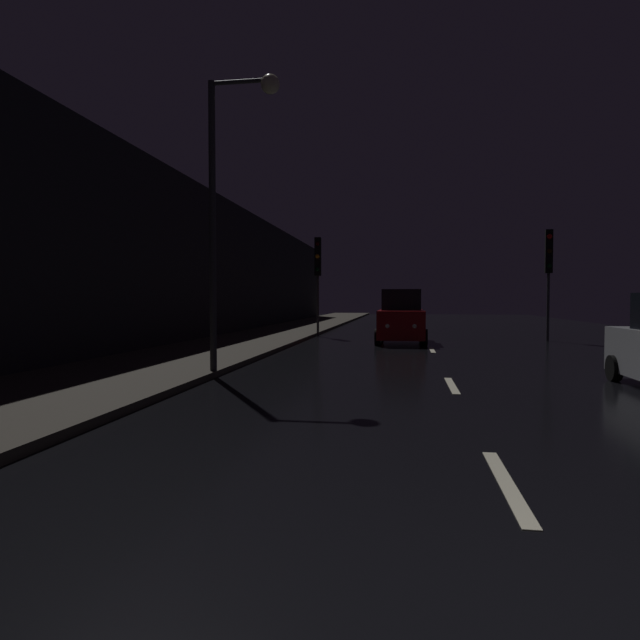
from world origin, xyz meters
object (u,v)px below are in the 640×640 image
traffic_light_far_left (318,265)px  traffic_light_far_right (549,260)px  car_approaching_headlights (401,318)px  streetlamp_overhead (231,179)px

traffic_light_far_left → traffic_light_far_right: (10.51, -1.57, -0.02)m
traffic_light_far_right → car_approaching_headlights: size_ratio=1.09×
traffic_light_far_left → traffic_light_far_right: size_ratio=1.00×
traffic_light_far_left → car_approaching_headlights: (4.13, -3.38, -2.54)m
streetlamp_overhead → car_approaching_headlights: streetlamp_overhead is taller
traffic_light_far_left → traffic_light_far_right: bearing=79.8°
traffic_light_far_right → streetlamp_overhead: bearing=-30.3°
streetlamp_overhead → car_approaching_headlights: (3.86, 11.09, -3.60)m
traffic_light_far_left → car_approaching_headlights: size_ratio=1.09×
car_approaching_headlights → streetlamp_overhead: bearing=-19.2°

